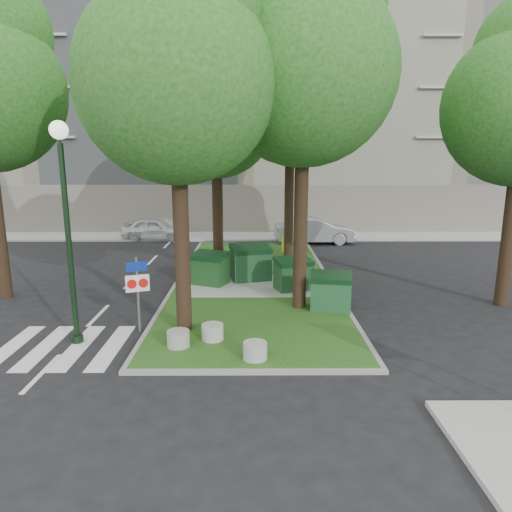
{
  "coord_description": "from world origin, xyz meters",
  "views": [
    {
      "loc": [
        0.49,
        -9.93,
        4.99
      ],
      "look_at": [
        0.57,
        3.76,
        2.0
      ],
      "focal_mm": 32.0,
      "sensor_mm": 36.0,
      "label": 1
    }
  ],
  "objects_px": {
    "tree_median_mid": "(218,105)",
    "dumpster_d": "(331,292)",
    "bollard_mid": "(213,332)",
    "tree_median_near_left": "(179,64)",
    "dumpster_c": "(293,274)",
    "car_silver": "(315,231)",
    "bollard_left": "(178,339)",
    "tree_median_far": "(293,82)",
    "car_white": "(155,229)",
    "dumpster_b": "(251,263)",
    "street_lamp": "(66,208)",
    "dumpster_a": "(209,269)",
    "litter_bin": "(286,245)",
    "tree_median_near_right": "(307,53)",
    "traffic_sign_pole": "(138,284)",
    "bollard_right": "(255,351)"
  },
  "relations": [
    {
      "from": "tree_median_mid",
      "to": "dumpster_d",
      "type": "xyz_separation_m",
      "value": [
        3.91,
        -4.81,
        -6.27
      ]
    },
    {
      "from": "bollard_mid",
      "to": "tree_median_near_left",
      "type": "bearing_deg",
      "value": 133.26
    },
    {
      "from": "dumpster_c",
      "to": "car_silver",
      "type": "distance_m",
      "value": 10.07
    },
    {
      "from": "car_silver",
      "to": "bollard_left",
      "type": "bearing_deg",
      "value": 156.87
    },
    {
      "from": "tree_median_far",
      "to": "car_white",
      "type": "height_order",
      "value": "tree_median_far"
    },
    {
      "from": "dumpster_b",
      "to": "dumpster_c",
      "type": "relative_size",
      "value": 1.15
    },
    {
      "from": "dumpster_d",
      "to": "street_lamp",
      "type": "xyz_separation_m",
      "value": [
        -7.35,
        -2.43,
        2.99
      ]
    },
    {
      "from": "dumpster_c",
      "to": "car_silver",
      "type": "xyz_separation_m",
      "value": [
        2.09,
        9.85,
        0.05
      ]
    },
    {
      "from": "dumpster_a",
      "to": "bollard_left",
      "type": "height_order",
      "value": "dumpster_a"
    },
    {
      "from": "litter_bin",
      "to": "car_silver",
      "type": "height_order",
      "value": "car_silver"
    },
    {
      "from": "bollard_mid",
      "to": "bollard_left",
      "type": "bearing_deg",
      "value": -151.84
    },
    {
      "from": "dumpster_b",
      "to": "car_silver",
      "type": "bearing_deg",
      "value": 51.47
    },
    {
      "from": "tree_median_far",
      "to": "dumpster_d",
      "type": "distance_m",
      "value": 10.93
    },
    {
      "from": "tree_median_near_right",
      "to": "car_white",
      "type": "xyz_separation_m",
      "value": [
        -7.57,
        12.97,
        -7.31
      ]
    },
    {
      "from": "traffic_sign_pole",
      "to": "street_lamp",
      "type": "bearing_deg",
      "value": -173.16
    },
    {
      "from": "dumpster_b",
      "to": "litter_bin",
      "type": "relative_size",
      "value": 2.42
    },
    {
      "from": "dumpster_b",
      "to": "tree_median_near_left",
      "type": "bearing_deg",
      "value": -123.27
    },
    {
      "from": "tree_median_mid",
      "to": "dumpster_c",
      "type": "height_order",
      "value": "tree_median_mid"
    },
    {
      "from": "tree_median_near_right",
      "to": "litter_bin",
      "type": "relative_size",
      "value": 15.56
    },
    {
      "from": "bollard_left",
      "to": "dumpster_b",
      "type": "bearing_deg",
      "value": 74.44
    },
    {
      "from": "dumpster_a",
      "to": "dumpster_b",
      "type": "distance_m",
      "value": 1.72
    },
    {
      "from": "traffic_sign_pole",
      "to": "car_silver",
      "type": "relative_size",
      "value": 0.48
    },
    {
      "from": "tree_median_near_right",
      "to": "bollard_left",
      "type": "relative_size",
      "value": 19.42
    },
    {
      "from": "tree_median_near_right",
      "to": "traffic_sign_pole",
      "type": "xyz_separation_m",
      "value": [
        -4.9,
        -1.97,
        -6.56
      ]
    },
    {
      "from": "tree_median_near_left",
      "to": "tree_median_mid",
      "type": "xyz_separation_m",
      "value": [
        0.5,
        6.5,
        -0.34
      ]
    },
    {
      "from": "tree_median_mid",
      "to": "dumpster_b",
      "type": "xyz_separation_m",
      "value": [
        1.28,
        -1.15,
        -6.17
      ]
    },
    {
      "from": "dumpster_c",
      "to": "bollard_left",
      "type": "xyz_separation_m",
      "value": [
        -3.45,
        -5.23,
        -0.38
      ]
    },
    {
      "from": "tree_median_mid",
      "to": "street_lamp",
      "type": "distance_m",
      "value": 8.66
    },
    {
      "from": "street_lamp",
      "to": "car_silver",
      "type": "distance_m",
      "value": 17.04
    },
    {
      "from": "tree_median_near_left",
      "to": "tree_median_far",
      "type": "height_order",
      "value": "tree_median_far"
    },
    {
      "from": "street_lamp",
      "to": "car_silver",
      "type": "height_order",
      "value": "street_lamp"
    },
    {
      "from": "bollard_right",
      "to": "bollard_mid",
      "type": "xyz_separation_m",
      "value": [
        -1.15,
        1.22,
        0.0
      ]
    },
    {
      "from": "tree_median_far",
      "to": "street_lamp",
      "type": "distance_m",
      "value": 13.05
    },
    {
      "from": "tree_median_far",
      "to": "litter_bin",
      "type": "bearing_deg",
      "value": 94.37
    },
    {
      "from": "street_lamp",
      "to": "dumpster_c",
      "type": "bearing_deg",
      "value": 36.49
    },
    {
      "from": "bollard_mid",
      "to": "car_white",
      "type": "xyz_separation_m",
      "value": [
        -4.85,
        15.8,
        0.34
      ]
    },
    {
      "from": "tree_median_near_left",
      "to": "car_white",
      "type": "xyz_separation_m",
      "value": [
        -4.07,
        14.97,
        -6.64
      ]
    },
    {
      "from": "bollard_left",
      "to": "car_silver",
      "type": "xyz_separation_m",
      "value": [
        5.54,
        15.07,
        0.43
      ]
    },
    {
      "from": "bollard_mid",
      "to": "street_lamp",
      "type": "height_order",
      "value": "street_lamp"
    },
    {
      "from": "traffic_sign_pole",
      "to": "tree_median_near_left",
      "type": "bearing_deg",
      "value": -20.84
    },
    {
      "from": "tree_median_mid",
      "to": "bollard_mid",
      "type": "distance_m",
      "value": 9.9
    },
    {
      "from": "dumpster_c",
      "to": "traffic_sign_pole",
      "type": "distance_m",
      "value": 6.22
    },
    {
      "from": "tree_median_near_left",
      "to": "street_lamp",
      "type": "relative_size",
      "value": 1.79
    },
    {
      "from": "dumpster_a",
      "to": "street_lamp",
      "type": "relative_size",
      "value": 0.28
    },
    {
      "from": "dumpster_c",
      "to": "bollard_mid",
      "type": "distance_m",
      "value": 5.44
    },
    {
      "from": "tree_median_far",
      "to": "dumpster_b",
      "type": "relative_size",
      "value": 6.69
    },
    {
      "from": "tree_median_near_left",
      "to": "dumpster_d",
      "type": "bearing_deg",
      "value": 20.96
    },
    {
      "from": "tree_median_near_right",
      "to": "street_lamp",
      "type": "height_order",
      "value": "tree_median_near_right"
    },
    {
      "from": "dumpster_b",
      "to": "car_silver",
      "type": "distance_m",
      "value": 9.2
    },
    {
      "from": "dumpster_a",
      "to": "dumpster_c",
      "type": "distance_m",
      "value": 3.3
    }
  ]
}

